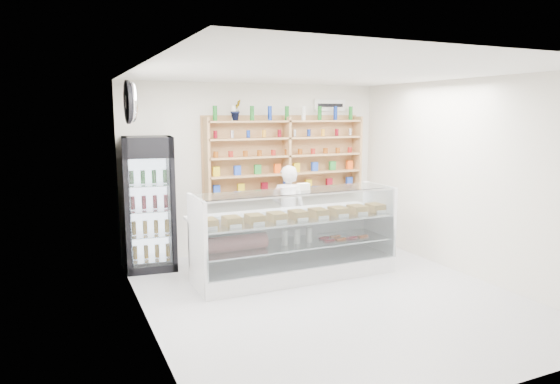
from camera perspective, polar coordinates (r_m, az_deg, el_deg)
name	(u,v)px	position (r m, az deg, el deg)	size (l,w,h in m)	color
room	(331,188)	(6.20, 5.81, 0.47)	(5.00, 5.00, 5.00)	#B1B0B5
display_counter	(295,253)	(7.15, 1.72, -6.95)	(2.88, 0.86, 1.26)	white
shop_worker	(288,212)	(7.94, 0.93, -2.32)	(0.55, 0.36, 1.51)	silver
drinks_cooler	(150,203)	(7.65, -14.69, -1.24)	(0.79, 0.77, 1.98)	black
wall_shelving	(287,156)	(8.47, 0.79, 4.13)	(2.84, 0.28, 1.33)	tan
potted_plant	(236,110)	(8.10, -5.05, 9.31)	(0.18, 0.15, 0.33)	#1E6626
security_mirror	(132,102)	(6.56, -16.58, 9.82)	(0.15, 0.50, 0.50)	silver
wall_sign	(330,105)	(8.97, 5.73, 9.83)	(0.62, 0.03, 0.20)	white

